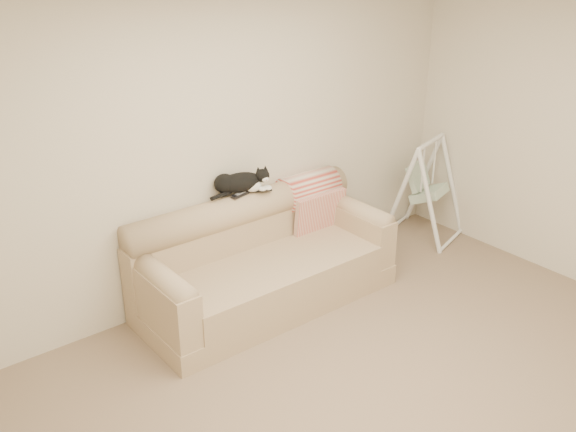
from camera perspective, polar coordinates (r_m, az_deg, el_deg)
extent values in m
plane|color=brown|center=(4.59, 9.38, -15.74)|extent=(5.00, 5.00, 0.00)
cube|color=beige|center=(5.32, -5.67, 6.24)|extent=(5.00, 0.04, 2.60)
cube|color=tan|center=(5.51, -1.79, -6.86)|extent=(2.20, 0.90, 0.18)
cube|color=tan|center=(5.33, -1.10, -5.39)|extent=(1.80, 0.68, 0.24)
cube|color=tan|center=(5.59, -3.92, -2.45)|extent=(2.20, 0.22, 0.50)
cylinder|color=tan|center=(5.45, -4.02, 0.63)|extent=(2.16, 0.28, 0.28)
cube|color=tan|center=(4.91, -11.19, -7.41)|extent=(0.20, 0.88, 0.42)
cylinder|color=tan|center=(4.81, -11.39, -5.27)|extent=(0.18, 0.84, 0.18)
cube|color=tan|center=(5.94, 5.85, -1.28)|extent=(0.20, 0.88, 0.42)
cylinder|color=tan|center=(5.85, 5.94, 0.58)|extent=(0.18, 0.84, 0.18)
cube|color=black|center=(5.35, -4.27, 1.92)|extent=(0.19, 0.09, 0.02)
cube|color=gray|center=(5.35, -4.27, 2.06)|extent=(0.11, 0.06, 0.01)
cube|color=black|center=(5.44, -2.34, 2.36)|extent=(0.17, 0.12, 0.02)
ellipsoid|color=black|center=(5.36, -4.27, 3.00)|extent=(0.41, 0.26, 0.16)
ellipsoid|color=black|center=(5.32, -5.66, 2.90)|extent=(0.21, 0.20, 0.16)
ellipsoid|color=white|center=(5.38, -3.11, 2.75)|extent=(0.17, 0.13, 0.11)
ellipsoid|color=black|center=(5.38, -2.28, 3.62)|extent=(0.14, 0.15, 0.11)
ellipsoid|color=white|center=(5.34, -2.04, 3.30)|extent=(0.07, 0.06, 0.05)
sphere|color=#BF7272|center=(5.32, -1.94, 3.22)|extent=(0.01, 0.01, 0.01)
cone|color=black|center=(5.35, -2.66, 4.16)|extent=(0.05, 0.06, 0.06)
cone|color=black|center=(5.38, -2.03, 4.26)|extent=(0.07, 0.07, 0.06)
sphere|color=#AD9B38|center=(5.33, -2.31, 3.51)|extent=(0.02, 0.02, 0.02)
sphere|color=#AD9B38|center=(5.34, -1.89, 3.58)|extent=(0.02, 0.02, 0.02)
ellipsoid|color=white|center=(5.38, -2.33, 2.46)|extent=(0.09, 0.10, 0.03)
ellipsoid|color=white|center=(5.40, -1.82, 2.55)|extent=(0.09, 0.10, 0.03)
cylinder|color=black|center=(5.27, -5.95, 1.84)|extent=(0.21, 0.06, 0.03)
cylinder|color=#BA3A2F|center=(5.85, 1.79, 2.38)|extent=(0.55, 0.33, 0.33)
cube|color=#BA3A2F|center=(5.81, 2.85, 0.06)|extent=(0.55, 0.09, 0.42)
cylinder|color=white|center=(6.37, 12.46, 1.22)|extent=(0.15, 0.36, 1.03)
cylinder|color=white|center=(6.48, 9.90, 1.84)|extent=(0.15, 0.36, 1.03)
cylinder|color=white|center=(6.88, 14.36, 2.76)|extent=(0.15, 0.36, 1.03)
cylinder|color=white|center=(6.99, 11.96, 3.32)|extent=(0.15, 0.36, 1.03)
cylinder|color=white|center=(6.51, 12.58, 6.46)|extent=(0.57, 0.22, 0.05)
cylinder|color=white|center=(6.77, 14.29, -2.08)|extent=(0.57, 0.21, 0.04)
cylinder|color=white|center=(6.98, 9.48, -0.82)|extent=(0.57, 0.21, 0.04)
cube|color=white|center=(6.68, 12.44, 1.98)|extent=(0.41, 0.39, 0.19)
cube|color=white|center=(6.67, 11.49, 3.49)|extent=(0.37, 0.25, 0.27)
cylinder|color=white|center=(6.46, 11.88, 4.11)|extent=(0.02, 0.02, 0.48)
cylinder|color=white|center=(6.72, 12.88, 4.79)|extent=(0.02, 0.02, 0.48)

